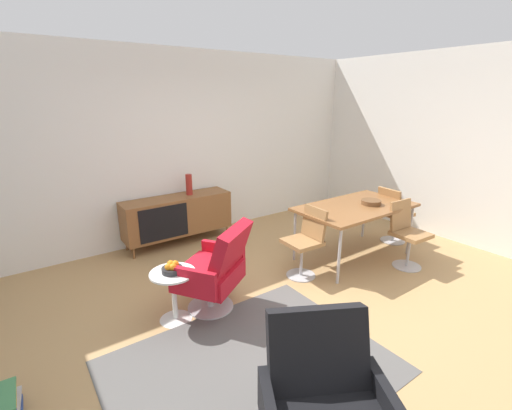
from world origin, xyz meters
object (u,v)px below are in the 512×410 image
object	(u,v)px
sideboard	(178,215)
dining_chair_near_window	(306,240)
dining_table	(356,209)
wooden_bowl_on_table	(371,202)
vase_cobalt	(189,185)
dining_chair_front_right	(407,232)
side_table_round	(174,290)
armchair_black_shell	(324,403)
dining_chair_far_end	(393,213)
fruit_bowl	(172,268)
lounge_chair_red	(215,268)

from	to	relation	value
sideboard	dining_chair_near_window	size ratio (longest dim) A/B	1.87
dining_table	wooden_bowl_on_table	distance (m)	0.24
vase_cobalt	wooden_bowl_on_table	distance (m)	2.61
sideboard	dining_chair_front_right	size ratio (longest dim) A/B	1.87
vase_cobalt	wooden_bowl_on_table	world-z (taller)	vase_cobalt
wooden_bowl_on_table	side_table_round	distance (m)	2.83
armchair_black_shell	dining_chair_far_end	bearing A→B (deg)	28.66
vase_cobalt	wooden_bowl_on_table	xyz separation A→B (m)	(1.75, -1.94, -0.11)
dining_chair_far_end	side_table_round	world-z (taller)	dining_chair_far_end
dining_chair_front_right	dining_chair_near_window	xyz separation A→B (m)	(-1.24, 0.56, 0.00)
dining_chair_front_right	sideboard	bearing A→B (deg)	131.00
side_table_round	fruit_bowl	bearing A→B (deg)	146.47
armchair_black_shell	side_table_round	bearing A→B (deg)	93.74
sideboard	fruit_bowl	size ratio (longest dim) A/B	8.00
dining_chair_front_right	fruit_bowl	world-z (taller)	dining_chair_front_right
sideboard	dining_chair_front_right	bearing A→B (deg)	-49.00
dining_chair_front_right	armchair_black_shell	bearing A→B (deg)	-155.77
armchair_black_shell	fruit_bowl	bearing A→B (deg)	93.75
sideboard	armchair_black_shell	world-z (taller)	armchair_black_shell
armchair_black_shell	dining_chair_front_right	bearing A→B (deg)	24.23
dining_chair_near_window	side_table_round	bearing A→B (deg)	177.89
wooden_bowl_on_table	dining_chair_front_right	world-z (taller)	dining_chair_front_right
sideboard	armchair_black_shell	xyz separation A→B (m)	(-0.71, -3.68, 0.03)
lounge_chair_red	dining_table	bearing A→B (deg)	0.41
lounge_chair_red	fruit_bowl	world-z (taller)	lounge_chair_red
wooden_bowl_on_table	dining_chair_far_end	world-z (taller)	dining_chair_far_end
vase_cobalt	dining_chair_front_right	world-z (taller)	vase_cobalt
vase_cobalt	lounge_chair_red	distance (m)	2.02
vase_cobalt	fruit_bowl	xyz separation A→B (m)	(-1.04, -1.80, -0.31)
dining_chair_far_end	lounge_chair_red	world-z (taller)	lounge_chair_red
vase_cobalt	dining_chair_front_right	xyz separation A→B (m)	(1.89, -2.42, -0.41)
dining_table	dining_chair_far_end	distance (m)	0.92
side_table_round	dining_table	bearing A→B (deg)	-1.32
sideboard	dining_table	distance (m)	2.56
lounge_chair_red	vase_cobalt	bearing A→B (deg)	71.75
vase_cobalt	side_table_round	world-z (taller)	vase_cobalt
dining_table	wooden_bowl_on_table	world-z (taller)	wooden_bowl_on_table
wooden_bowl_on_table	side_table_round	bearing A→B (deg)	177.21
dining_chair_far_end	side_table_round	bearing A→B (deg)	179.09
dining_table	fruit_bowl	world-z (taller)	dining_table
armchair_black_shell	fruit_bowl	xyz separation A→B (m)	(-0.12, 1.88, 0.10)
dining_table	fruit_bowl	xyz separation A→B (m)	(-2.58, 0.06, -0.13)
wooden_bowl_on_table	armchair_black_shell	bearing A→B (deg)	-146.81
sideboard	dining_chair_far_end	distance (m)	3.22
dining_chair_far_end	sideboard	bearing A→B (deg)	144.90
dining_table	fruit_bowl	size ratio (longest dim) A/B	8.00
vase_cobalt	dining_chair_near_window	xyz separation A→B (m)	(0.65, -1.86, -0.41)
side_table_round	dining_chair_near_window	bearing A→B (deg)	-2.11
dining_chair_far_end	dining_chair_front_right	bearing A→B (deg)	-133.54
dining_chair_near_window	lounge_chair_red	bearing A→B (deg)	-179.42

